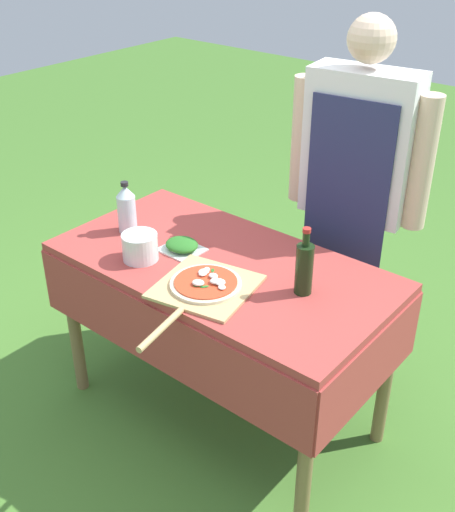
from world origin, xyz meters
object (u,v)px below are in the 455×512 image
object	(u,v)px
oil_bottle	(304,268)
herb_container	(182,245)
prep_table	(222,286)
pizza_on_peel	(204,287)
water_bottle	(127,208)
mixing_tub	(140,247)
person_cook	(356,181)

from	to	relation	value
oil_bottle	herb_container	xyz separation A→B (m)	(-0.56, -0.05, -0.08)
prep_table	pizza_on_peel	size ratio (longest dim) A/B	2.22
prep_table	water_bottle	size ratio (longest dim) A/B	6.06
pizza_on_peel	oil_bottle	bearing A→B (deg)	26.14
oil_bottle	mixing_tub	size ratio (longest dim) A/B	1.85
herb_container	mixing_tub	distance (m)	0.18
person_cook	oil_bottle	xyz separation A→B (m)	(0.15, -0.62, -0.09)
person_cook	oil_bottle	world-z (taller)	person_cook
herb_container	oil_bottle	bearing A→B (deg)	5.55
oil_bottle	mixing_tub	world-z (taller)	oil_bottle
prep_table	water_bottle	xyz separation A→B (m)	(-0.49, -0.05, 0.22)
pizza_on_peel	herb_container	bearing A→B (deg)	136.94
mixing_tub	herb_container	bearing A→B (deg)	62.98
water_bottle	mixing_tub	xyz separation A→B (m)	(0.22, -0.13, -0.05)
herb_container	water_bottle	bearing A→B (deg)	-175.89
prep_table	mixing_tub	bearing A→B (deg)	-145.28
prep_table	pizza_on_peel	distance (m)	0.25
oil_bottle	herb_container	world-z (taller)	oil_bottle
oil_bottle	herb_container	bearing A→B (deg)	-174.45
oil_bottle	water_bottle	xyz separation A→B (m)	(-0.85, -0.08, 0.00)
person_cook	prep_table	bearing A→B (deg)	63.56
person_cook	oil_bottle	distance (m)	0.64
water_bottle	prep_table	bearing A→B (deg)	5.97
prep_table	herb_container	xyz separation A→B (m)	(-0.19, -0.03, 0.14)
person_cook	pizza_on_peel	distance (m)	0.87
pizza_on_peel	prep_table	bearing A→B (deg)	100.73
prep_table	mixing_tub	xyz separation A→B (m)	(-0.27, -0.19, 0.17)
pizza_on_peel	mixing_tub	xyz separation A→B (m)	(-0.35, 0.01, 0.04)
oil_bottle	water_bottle	bearing A→B (deg)	-174.95
oil_bottle	water_bottle	size ratio (longest dim) A/B	1.16
pizza_on_peel	mixing_tub	distance (m)	0.35
person_cook	herb_container	world-z (taller)	person_cook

